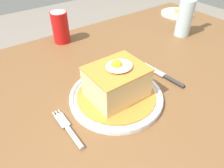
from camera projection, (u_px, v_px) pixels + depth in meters
dining_table at (123, 102)px, 0.73m from camera, size 1.44×0.87×0.72m
main_plate at (116, 96)px, 0.60m from camera, size 0.26×0.26×0.02m
sandwich_meal at (116, 83)px, 0.57m from camera, size 0.22×0.22×0.12m
fork at (70, 131)px, 0.50m from camera, size 0.02×0.14×0.01m
knife at (168, 78)px, 0.67m from camera, size 0.03×0.17×0.01m
soda_can at (60, 27)px, 0.84m from camera, size 0.07×0.07×0.12m
beer_bottle_clear at (186, 12)px, 0.87m from camera, size 0.06×0.06×0.27m
side_plate_fries at (178, 13)px, 1.12m from camera, size 0.17×0.17×0.02m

